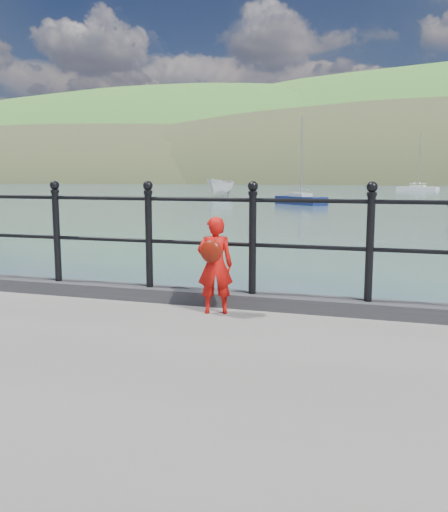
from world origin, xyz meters
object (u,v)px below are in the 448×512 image
(launch_white, at_px, (221,188))
(sailboat_port, at_px, (300,201))
(railing, at_px, (199,229))
(sailboat_deep, at_px, (418,189))
(child, at_px, (215,264))

(launch_white, xyz_separation_m, sailboat_port, (12.38, -16.28, -0.73))
(launch_white, relative_size, sailboat_port, 0.73)
(railing, relative_size, sailboat_port, 2.37)
(railing, relative_size, sailboat_deep, 1.86)
(child, xyz_separation_m, sailboat_port, (-5.98, 41.53, -1.17))
(sailboat_port, bearing_deg, child, -40.73)
(railing, relative_size, child, 18.21)
(child, height_order, sailboat_deep, sailboat_deep)
(child, height_order, sailboat_port, sailboat_port)
(sailboat_port, bearing_deg, railing, -41.07)
(child, height_order, launch_white, launch_white)
(railing, bearing_deg, sailboat_deep, 86.42)
(railing, bearing_deg, sailboat_port, 97.85)
(child, xyz_separation_m, sailboat_deep, (5.44, 92.01, -1.17))
(railing, xyz_separation_m, child, (0.30, -0.36, -0.32))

